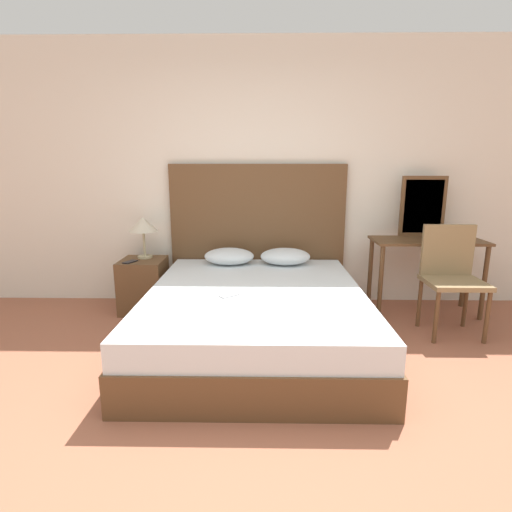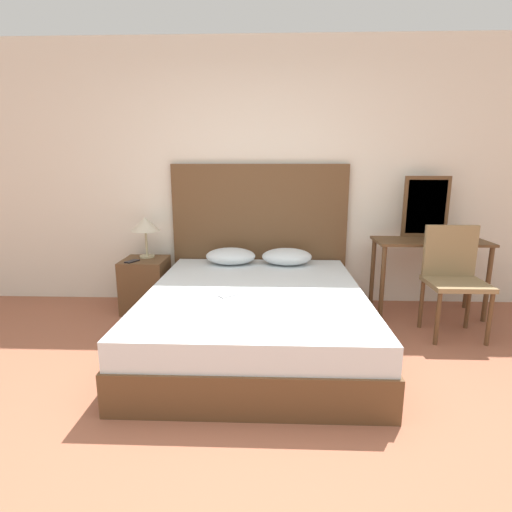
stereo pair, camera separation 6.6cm
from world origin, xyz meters
TOP-DOWN VIEW (x-y plane):
  - ground_plane at (0.00, 0.00)m, footprint 16.00×16.00m
  - wall_back at (0.00, 2.48)m, footprint 10.00×0.06m
  - bed at (0.06, 1.31)m, footprint 1.75×2.13m
  - headboard at (0.06, 2.40)m, footprint 1.83×0.05m
  - pillow_left at (-0.22, 2.15)m, footprint 0.50×0.36m
  - pillow_right at (0.34, 2.15)m, footprint 0.50×0.36m
  - phone_on_bed at (-0.14, 1.13)m, footprint 0.16×0.15m
  - nightstand at (-1.09, 2.08)m, footprint 0.43×0.44m
  - table_lamp at (-1.09, 2.17)m, footprint 0.29×0.29m
  - phone_on_nightstand at (-1.18, 1.97)m, footprint 0.12×0.17m
  - vanity_desk at (1.73, 2.07)m, footprint 1.06×0.46m
  - vanity_mirror at (1.73, 2.27)m, footprint 0.45×0.03m
  - chair at (1.76, 1.61)m, footprint 0.48×0.42m

SIDE VIEW (x-z plane):
  - ground_plane at x=0.00m, z-range 0.00..0.00m
  - bed at x=0.06m, z-range 0.00..0.47m
  - nightstand at x=-1.09m, z-range 0.00..0.53m
  - phone_on_bed at x=-0.14m, z-range 0.48..0.49m
  - phone_on_nightstand at x=-1.18m, z-range 0.53..0.54m
  - chair at x=1.76m, z-range 0.08..1.02m
  - pillow_left at x=-0.22m, z-range 0.48..0.64m
  - pillow_right at x=0.34m, z-range 0.48..0.64m
  - vanity_desk at x=1.73m, z-range 0.24..0.99m
  - headboard at x=0.06m, z-range 0.00..1.47m
  - table_lamp at x=-1.09m, z-range 0.66..1.07m
  - vanity_mirror at x=1.73m, z-range 0.75..1.35m
  - wall_back at x=0.00m, z-range 0.00..2.70m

